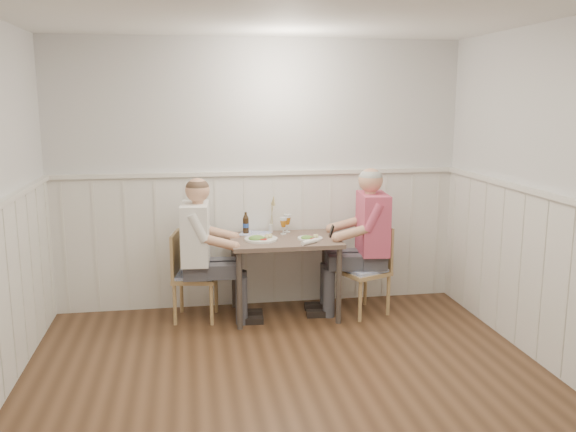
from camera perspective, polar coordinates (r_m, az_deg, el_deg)
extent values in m
plane|color=#432B1A|center=(4.22, 1.25, -17.88)|extent=(4.50, 4.50, 0.00)
cube|color=silver|center=(5.96, -2.73, 3.87)|extent=(4.00, 0.04, 2.60)
cube|color=silver|center=(1.71, 16.13, -14.90)|extent=(4.00, 0.04, 2.60)
cube|color=white|center=(3.74, 1.43, 19.52)|extent=(4.00, 4.50, 0.02)
cube|color=white|center=(6.06, -2.65, -2.25)|extent=(3.98, 0.03, 1.30)
cube|color=silver|center=(5.93, -2.69, 4.03)|extent=(3.98, 0.06, 0.04)
cube|color=brown|center=(5.69, -0.33, -2.29)|extent=(1.01, 0.70, 0.04)
cylinder|color=#3F3833|center=(5.45, -4.56, -7.02)|extent=(0.05, 0.05, 0.71)
cylinder|color=#3F3833|center=(6.02, -5.06, -5.28)|extent=(0.05, 0.05, 0.71)
cylinder|color=#3F3833|center=(5.59, 4.78, -6.55)|extent=(0.05, 0.05, 0.71)
cylinder|color=#3F3833|center=(6.15, 3.41, -4.90)|extent=(0.05, 0.05, 0.71)
cube|color=#9B714D|center=(5.86, 7.06, -5.23)|extent=(0.52, 0.52, 0.04)
cube|color=#5A71C1|center=(5.85, 7.07, -4.92)|extent=(0.47, 0.47, 0.03)
cube|color=#9B714D|center=(5.92, 8.46, -2.84)|extent=(0.18, 0.38, 0.42)
cylinder|color=#9B714D|center=(5.91, 9.36, -7.33)|extent=(0.03, 0.03, 0.39)
cylinder|color=#9B714D|center=(5.70, 6.77, -7.96)|extent=(0.03, 0.03, 0.39)
cylinder|color=#9B714D|center=(6.15, 7.24, -6.53)|extent=(0.03, 0.03, 0.39)
cylinder|color=#9B714D|center=(5.95, 4.68, -7.09)|extent=(0.03, 0.03, 0.39)
cube|color=#9B714D|center=(5.74, -8.66, -5.71)|extent=(0.45, 0.45, 0.04)
cube|color=#5A71C1|center=(5.73, -8.67, -5.40)|extent=(0.41, 0.41, 0.03)
cube|color=#9B714D|center=(5.71, -10.47, -3.54)|extent=(0.09, 0.39, 0.41)
cylinder|color=#9B714D|center=(5.99, -9.94, -7.14)|extent=(0.03, 0.03, 0.38)
cylinder|color=#9B714D|center=(5.94, -6.74, -7.21)|extent=(0.03, 0.03, 0.38)
cylinder|color=#9B714D|center=(5.68, -10.54, -8.18)|extent=(0.03, 0.03, 0.38)
cylinder|color=#9B714D|center=(5.62, -7.16, -8.27)|extent=(0.03, 0.03, 0.38)
cube|color=#3F3F47|center=(5.96, 7.58, -6.75)|extent=(0.49, 0.46, 0.47)
cube|color=#3F3F47|center=(5.84, 5.65, -4.06)|extent=(0.47, 0.41, 0.13)
cube|color=#CD3D65|center=(5.79, 7.74, -0.69)|extent=(0.29, 0.48, 0.57)
sphere|color=tan|center=(5.73, 7.84, 3.32)|extent=(0.23, 0.23, 0.23)
sphere|color=#A5A5A0|center=(5.72, 7.85, 3.63)|extent=(0.22, 0.22, 0.22)
cube|color=black|center=(5.73, 4.09, -0.69)|extent=(0.02, 0.07, 0.13)
cube|color=#3F3F47|center=(5.72, -8.29, -7.63)|extent=(0.47, 0.43, 0.45)
cube|color=#3F3F47|center=(5.63, -6.34, -4.88)|extent=(0.44, 0.39, 0.13)
cube|color=white|center=(5.55, -8.46, -1.60)|extent=(0.27, 0.45, 0.55)
sphere|color=tan|center=(5.48, -8.57, 2.39)|extent=(0.22, 0.22, 0.22)
sphere|color=#4C3828|center=(5.48, -8.58, 2.70)|extent=(0.21, 0.21, 0.21)
cylinder|color=white|center=(5.65, 2.07, -2.10)|extent=(0.23, 0.23, 0.02)
ellipsoid|color=#3F722D|center=(5.61, 1.79, -1.88)|extent=(0.11, 0.09, 0.04)
sphere|color=#C7C181|center=(5.67, 2.57, -1.83)|extent=(0.03, 0.03, 0.03)
cube|color=#8F4A4F|center=(5.70, 2.14, -1.85)|extent=(0.07, 0.04, 0.01)
cylinder|color=white|center=(5.71, 2.60, -1.76)|extent=(0.05, 0.05, 0.03)
cylinder|color=white|center=(5.61, -2.54, -2.18)|extent=(0.30, 0.30, 0.02)
ellipsoid|color=#3F722D|center=(5.56, -2.96, -1.89)|extent=(0.15, 0.12, 0.06)
sphere|color=#C7C181|center=(5.62, -1.87, -1.83)|extent=(0.04, 0.04, 0.04)
cylinder|color=silver|center=(5.94, -0.08, -1.50)|extent=(0.06, 0.06, 0.01)
cylinder|color=silver|center=(5.93, -0.08, -1.11)|extent=(0.01, 0.01, 0.08)
cone|color=#C27314|center=(5.91, -0.08, -0.46)|extent=(0.07, 0.07, 0.07)
cylinder|color=silver|center=(5.90, -0.08, 0.01)|extent=(0.07, 0.07, 0.03)
cylinder|color=silver|center=(5.85, -0.44, -1.69)|extent=(0.06, 0.06, 0.01)
cylinder|color=silver|center=(5.84, -0.44, -1.33)|extent=(0.01, 0.01, 0.07)
cone|color=#C27314|center=(5.83, -0.44, -0.71)|extent=(0.07, 0.07, 0.06)
cylinder|color=silver|center=(5.82, -0.44, -0.26)|extent=(0.07, 0.07, 0.03)
cylinder|color=black|center=(5.88, -3.97, -0.92)|extent=(0.06, 0.06, 0.15)
cone|color=black|center=(5.86, -3.98, -0.02)|extent=(0.06, 0.06, 0.04)
cylinder|color=black|center=(5.86, -3.99, 0.23)|extent=(0.02, 0.02, 0.03)
cylinder|color=#254695|center=(5.88, -3.97, -0.88)|extent=(0.06, 0.06, 0.04)
cylinder|color=white|center=(5.46, 2.04, -2.43)|extent=(0.18, 0.14, 0.04)
cylinder|color=silver|center=(5.94, -1.61, -1.16)|extent=(0.04, 0.04, 0.08)
cylinder|color=tan|center=(5.91, -1.62, 0.12)|extent=(0.02, 0.02, 0.25)
cone|color=tan|center=(5.88, -1.63, 1.60)|extent=(0.03, 0.03, 0.09)
cube|color=#5A71C1|center=(5.88, -3.06, -1.64)|extent=(0.35, 0.32, 0.01)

